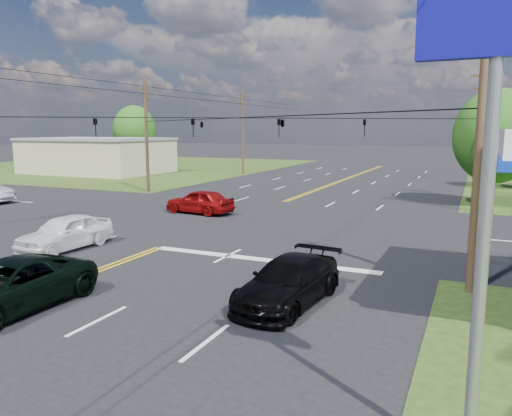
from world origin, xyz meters
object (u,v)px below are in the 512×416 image
at_px(retail_nw, 98,157).
at_px(pole_right_far, 481,131).
at_px(pickup_white, 65,232).
at_px(pole_ne, 480,136).
at_px(suv_black, 289,282).
at_px(pole_se, 479,143).
at_px(tree_right_a, 496,136).
at_px(polesign_se, 494,93).
at_px(pole_nw, 147,134).
at_px(pole_left_far, 243,131).
at_px(tree_far_l, 134,130).
at_px(pickup_dkgreen, 8,286).

height_order(retail_nw, pole_right_far, pole_right_far).
height_order(retail_nw, pickup_white, retail_nw).
height_order(pole_ne, suv_black, pole_ne).
bearing_deg(pole_se, pickup_white, -177.00).
distance_m(suv_black, pickup_white, 11.89).
bearing_deg(retail_nw, tree_right_a, -12.80).
height_order(pole_right_far, polesign_se, pole_right_far).
height_order(pole_ne, polesign_se, pole_ne).
bearing_deg(pickup_white, suv_black, -9.19).
bearing_deg(pole_nw, pickup_white, -63.83).
relative_size(pole_right_far, suv_black, 2.07).
distance_m(pole_nw, polesign_se, 37.88).
bearing_deg(pole_se, retail_nw, 144.21).
relative_size(pole_left_far, tree_far_l, 1.15).
distance_m(pole_right_far, pickup_white, 41.64).
bearing_deg(pole_se, pickup_dkgreen, -149.44).
bearing_deg(pole_ne, retail_nw, 163.18).
bearing_deg(polesign_se, suv_black, 131.44).
distance_m(retail_nw, tree_far_l, 10.69).
bearing_deg(pole_left_far, pole_nw, -90.00).
bearing_deg(pole_right_far, polesign_se, -89.81).
distance_m(pole_right_far, tree_right_a, 16.03).
distance_m(pickup_dkgreen, pickup_white, 7.75).
bearing_deg(retail_nw, pickup_white, -50.50).
distance_m(pole_right_far, polesign_se, 46.40).
xyz_separation_m(pole_right_far, pickup_white, (-16.72, -37.88, -4.39)).
relative_size(pole_ne, pole_right_far, 0.95).
relative_size(pole_right_far, tree_right_a, 1.22).
xyz_separation_m(tree_far_l, suv_black, (39.89, -44.43, -4.49)).
relative_size(pickup_dkgreen, polesign_se, 0.72).
xyz_separation_m(pole_ne, pickup_dkgreen, (-12.50, -25.38, -4.16)).
height_order(pole_nw, tree_far_l, pole_nw).
relative_size(tree_far_l, pickup_dkgreen, 1.61).
relative_size(pickup_white, polesign_se, 0.61).
distance_m(pole_ne, pole_right_far, 19.00).
distance_m(tree_far_l, polesign_se, 67.67).
bearing_deg(polesign_se, pole_nw, 133.68).
bearing_deg(tree_far_l, retail_nw, -78.69).
distance_m(pole_right_far, pickup_dkgreen, 46.32).
bearing_deg(polesign_se, pickup_white, 153.23).
xyz_separation_m(pole_se, tree_far_l, (-45.00, 41.00, 0.28)).
relative_size(retail_nw, pole_right_far, 1.60).
relative_size(retail_nw, tree_far_l, 1.83).
distance_m(pole_left_far, pickup_dkgreen, 46.60).
bearing_deg(suv_black, tree_far_l, 138.14).
relative_size(retail_nw, pole_ne, 1.68).
relative_size(retail_nw, suv_black, 3.32).
relative_size(pole_ne, tree_right_a, 1.16).
relative_size(pickup_dkgreen, suv_black, 1.12).
bearing_deg(pole_right_far, pole_ne, -90.00).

